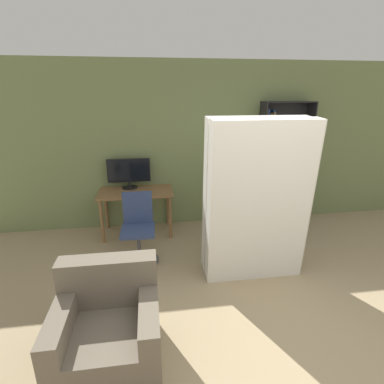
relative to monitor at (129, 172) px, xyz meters
name	(u,v)px	position (x,y,z in m)	size (l,w,h in m)	color
ground_plane	(312,379)	(1.57, -3.08, -0.99)	(16.00, 16.00, 0.00)	#9E8966
wall_back	(222,146)	(1.57, 0.17, 0.36)	(8.00, 0.06, 2.70)	#6B7A4C
desk	(136,197)	(0.10, -0.18, -0.37)	(1.16, 0.64, 0.72)	brown
monitor	(129,172)	(0.00, 0.00, 0.00)	(0.68, 0.24, 0.49)	black
office_chair	(139,234)	(0.14, -1.04, -0.60)	(0.52, 0.52, 0.95)	#4C4C51
bookshelf	(275,167)	(2.48, 0.01, -0.01)	(0.84, 0.32, 2.07)	black
mattress_near	(260,204)	(1.57, -1.67, -0.01)	(1.20, 0.33, 1.96)	silver
mattress_far	(253,197)	(1.57, -1.42, -0.01)	(1.20, 0.33, 1.96)	silver
armchair	(109,328)	(-0.07, -2.64, -0.67)	(0.85, 0.80, 0.85)	#665B4C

